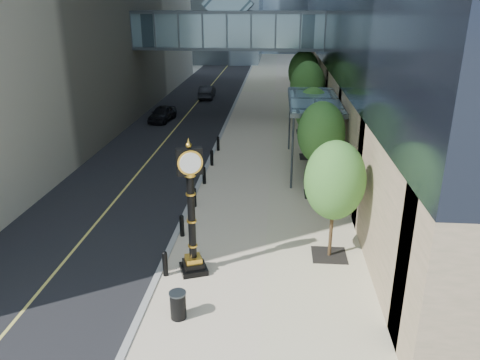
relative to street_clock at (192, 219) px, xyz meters
name	(u,v)px	position (x,y,z in m)	size (l,w,h in m)	color
ground	(235,295)	(1.69, -1.36, -2.29)	(320.00, 320.00, 0.00)	gray
road	(206,92)	(-5.31, 38.64, -2.28)	(8.00, 180.00, 0.02)	black
sidewalk	(275,92)	(2.69, 38.64, -2.26)	(8.00, 180.00, 0.06)	beige
curb	(240,92)	(-1.31, 38.64, -2.25)	(0.25, 180.00, 0.07)	gray
skywalk	(229,27)	(-1.31, 26.64, 5.42)	(17.00, 4.20, 5.80)	slate
entrance_canopy	(314,101)	(5.17, 12.64, 1.90)	(3.00, 8.00, 4.38)	#383F44
bollard_row	(200,186)	(-1.01, 7.64, -1.78)	(0.20, 16.20, 0.90)	black
street_trees	(311,99)	(5.29, 16.38, 1.30)	(2.78, 28.57, 5.71)	black
street_clock	(192,219)	(0.00, 0.00, 0.00)	(1.24, 1.24, 5.14)	black
trash_bin	(178,306)	(-0.01, -2.82, -1.78)	(0.52, 0.52, 0.90)	black
pedestrian	(321,177)	(5.50, 8.70, -1.44)	(0.57, 0.38, 1.57)	beige
car_near	(162,113)	(-6.94, 24.03, -1.61)	(1.56, 3.89, 1.32)	black
car_far	(207,92)	(-4.60, 34.74, -1.59)	(1.43, 4.10, 1.35)	black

